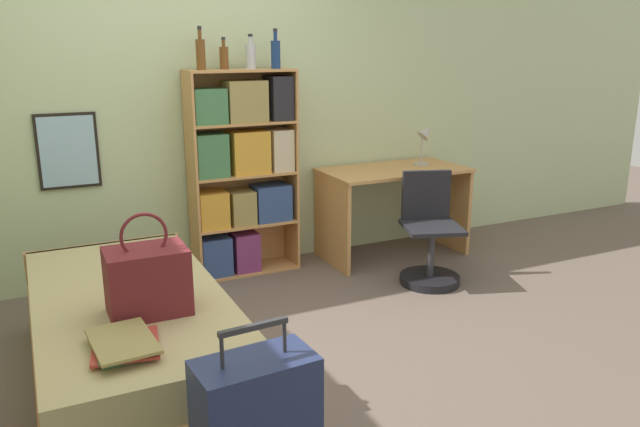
{
  "coord_description": "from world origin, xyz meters",
  "views": [
    {
      "loc": [
        -1.0,
        -3.04,
        1.74
      ],
      "look_at": [
        0.56,
        0.19,
        0.75
      ],
      "focal_mm": 35.0,
      "sensor_mm": 36.0,
      "label": 1
    }
  ],
  "objects_px": {
    "bottle_brown": "(224,57)",
    "desk_chair": "(429,248)",
    "bottle_blue": "(276,53)",
    "book_stack_on_bed": "(124,344)",
    "desk": "(393,195)",
    "bottle_green": "(201,53)",
    "bottle_clear": "(251,56)",
    "bed": "(132,340)",
    "handbag": "(147,280)",
    "bookcase": "(241,171)",
    "desk_lamp": "(425,138)"
  },
  "relations": [
    {
      "from": "bottle_brown",
      "to": "desk",
      "type": "xyz_separation_m",
      "value": [
        1.34,
        -0.2,
        -1.12
      ]
    },
    {
      "from": "book_stack_on_bed",
      "to": "bookcase",
      "type": "xyz_separation_m",
      "value": [
        1.18,
        1.97,
        0.26
      ]
    },
    {
      "from": "bottle_green",
      "to": "handbag",
      "type": "bearing_deg",
      "value": -114.66
    },
    {
      "from": "bottle_clear",
      "to": "desk_chair",
      "type": "height_order",
      "value": "bottle_clear"
    },
    {
      "from": "bottle_brown",
      "to": "desk_chair",
      "type": "bearing_deg",
      "value": -33.67
    },
    {
      "from": "book_stack_on_bed",
      "to": "desk",
      "type": "relative_size",
      "value": 0.32
    },
    {
      "from": "handbag",
      "to": "bottle_clear",
      "type": "bearing_deg",
      "value": 55.65
    },
    {
      "from": "bed",
      "to": "bottle_brown",
      "type": "bearing_deg",
      "value": 54.67
    },
    {
      "from": "bottle_clear",
      "to": "bed",
      "type": "bearing_deg",
      "value": -130.83
    },
    {
      "from": "bottle_green",
      "to": "bottle_clear",
      "type": "xyz_separation_m",
      "value": [
        0.38,
        0.02,
        -0.02
      ]
    },
    {
      "from": "bookcase",
      "to": "bottle_green",
      "type": "xyz_separation_m",
      "value": [
        -0.27,
        -0.01,
        0.86
      ]
    },
    {
      "from": "handbag",
      "to": "bookcase",
      "type": "bearing_deg",
      "value": 58.13
    },
    {
      "from": "bottle_blue",
      "to": "desk_chair",
      "type": "relative_size",
      "value": 0.35
    },
    {
      "from": "bookcase",
      "to": "desk",
      "type": "relative_size",
      "value": 1.32
    },
    {
      "from": "bed",
      "to": "desk",
      "type": "bearing_deg",
      "value": 27.11
    },
    {
      "from": "bed",
      "to": "handbag",
      "type": "bearing_deg",
      "value": -78.44
    },
    {
      "from": "bottle_blue",
      "to": "desk_chair",
      "type": "bearing_deg",
      "value": -41.01
    },
    {
      "from": "bookcase",
      "to": "desk_chair",
      "type": "relative_size",
      "value": 1.89
    },
    {
      "from": "bed",
      "to": "bottle_blue",
      "type": "bearing_deg",
      "value": 44.24
    },
    {
      "from": "bottle_blue",
      "to": "desk_lamp",
      "type": "bearing_deg",
      "value": -4.16
    },
    {
      "from": "book_stack_on_bed",
      "to": "bottle_green",
      "type": "relative_size",
      "value": 1.27
    },
    {
      "from": "desk",
      "to": "desk_chair",
      "type": "height_order",
      "value": "desk_chair"
    },
    {
      "from": "bottle_green",
      "to": "bottle_brown",
      "type": "relative_size",
      "value": 1.32
    },
    {
      "from": "desk_lamp",
      "to": "book_stack_on_bed",
      "type": "bearing_deg",
      "value": -146.2
    },
    {
      "from": "desk",
      "to": "bookcase",
      "type": "bearing_deg",
      "value": 172.55
    },
    {
      "from": "bottle_brown",
      "to": "bottle_blue",
      "type": "height_order",
      "value": "bottle_blue"
    },
    {
      "from": "book_stack_on_bed",
      "to": "bed",
      "type": "bearing_deg",
      "value": 79.73
    },
    {
      "from": "bottle_green",
      "to": "bottle_clear",
      "type": "distance_m",
      "value": 0.38
    },
    {
      "from": "bed",
      "to": "desk_lamp",
      "type": "xyz_separation_m",
      "value": [
        2.65,
        1.23,
        0.71
      ]
    },
    {
      "from": "bottle_clear",
      "to": "desk_chair",
      "type": "xyz_separation_m",
      "value": [
        1.07,
        -0.82,
        -1.38
      ]
    },
    {
      "from": "bookcase",
      "to": "desk_chair",
      "type": "bearing_deg",
      "value": -34.55
    },
    {
      "from": "bottle_brown",
      "to": "bottle_clear",
      "type": "height_order",
      "value": "bottle_clear"
    },
    {
      "from": "handbag",
      "to": "bottle_clear",
      "type": "distance_m",
      "value": 2.21
    },
    {
      "from": "handbag",
      "to": "bottle_blue",
      "type": "relative_size",
      "value": 1.7
    },
    {
      "from": "handbag",
      "to": "bottle_green",
      "type": "relative_size",
      "value": 1.64
    },
    {
      "from": "bottle_clear",
      "to": "desk",
      "type": "distance_m",
      "value": 1.62
    },
    {
      "from": "desk_chair",
      "to": "desk_lamp",
      "type": "bearing_deg",
      "value": 59.58
    },
    {
      "from": "bottle_green",
      "to": "desk",
      "type": "bearing_deg",
      "value": -5.9
    },
    {
      "from": "desk_chair",
      "to": "bottle_blue",
      "type": "bearing_deg",
      "value": 138.99
    },
    {
      "from": "bookcase",
      "to": "bottle_green",
      "type": "bearing_deg",
      "value": -178.54
    },
    {
      "from": "handbag",
      "to": "bookcase",
      "type": "relative_size",
      "value": 0.31
    },
    {
      "from": "bottle_clear",
      "to": "desk_lamp",
      "type": "height_order",
      "value": "bottle_clear"
    },
    {
      "from": "bottle_green",
      "to": "desk_lamp",
      "type": "relative_size",
      "value": 0.85
    },
    {
      "from": "book_stack_on_bed",
      "to": "bottle_green",
      "type": "distance_m",
      "value": 2.44
    },
    {
      "from": "book_stack_on_bed",
      "to": "bottle_clear",
      "type": "relative_size",
      "value": 1.52
    },
    {
      "from": "book_stack_on_bed",
      "to": "desk",
      "type": "xyz_separation_m",
      "value": [
        2.44,
        1.81,
        -0.03
      ]
    },
    {
      "from": "book_stack_on_bed",
      "to": "bottle_green",
      "type": "xyz_separation_m",
      "value": [
        0.91,
        1.97,
        1.12
      ]
    },
    {
      "from": "bookcase",
      "to": "desk",
      "type": "height_order",
      "value": "bookcase"
    },
    {
      "from": "book_stack_on_bed",
      "to": "desk_lamp",
      "type": "height_order",
      "value": "desk_lamp"
    },
    {
      "from": "bottle_green",
      "to": "bottle_clear",
      "type": "height_order",
      "value": "bottle_green"
    }
  ]
}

